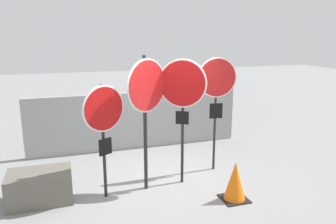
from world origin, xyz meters
TOP-DOWN VIEW (x-y plane):
  - ground_plane at (0.00, 0.00)m, footprint 40.00×40.00m
  - fence_back at (0.00, 2.14)m, footprint 5.33×0.12m
  - stop_sign_0 at (-1.09, -0.27)m, footprint 0.73×0.38m
  - stop_sign_1 at (-0.32, -0.20)m, footprint 0.81×0.53m
  - stop_sign_2 at (0.37, -0.14)m, footprint 0.79×0.47m
  - stop_sign_3 at (1.26, 0.25)m, footprint 0.81×0.15m
  - traffic_cone_0 at (1.03, -1.04)m, footprint 0.46×0.46m
  - storage_crate at (-2.21, -0.06)m, footprint 1.06×0.69m

SIDE VIEW (x-z plane):
  - ground_plane at x=0.00m, z-range 0.00..0.00m
  - storage_crate at x=-2.21m, z-range 0.00..0.54m
  - traffic_cone_0 at x=1.03m, z-range 0.00..0.70m
  - fence_back at x=0.00m, z-range 0.00..1.43m
  - stop_sign_0 at x=-1.09m, z-range 0.48..2.50m
  - stop_sign_2 at x=0.37m, z-range 0.60..3.02m
  - stop_sign_1 at x=-0.32m, z-range 0.57..3.06m
  - stop_sign_3 at x=1.26m, z-range 0.62..3.02m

